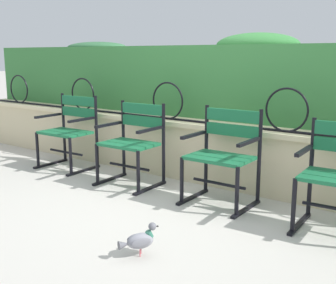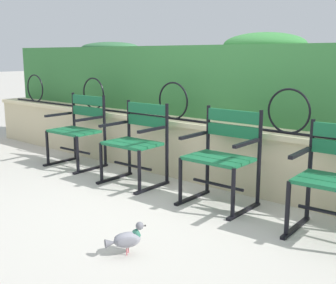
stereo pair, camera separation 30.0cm
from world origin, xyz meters
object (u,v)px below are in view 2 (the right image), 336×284
at_px(park_chair_centre_left, 137,140).
at_px(pigeon_near_chairs, 127,239).
at_px(park_chair_leftmost, 79,128).
at_px(park_chair_centre_right, 223,154).

bearing_deg(park_chair_centre_left, pigeon_near_chairs, -47.72).
relative_size(park_chair_centre_left, pigeon_near_chairs, 3.19).
xyz_separation_m(park_chair_leftmost, pigeon_near_chairs, (2.22, -1.33, -0.36)).
height_order(park_chair_leftmost, pigeon_near_chairs, park_chair_leftmost).
relative_size(park_chair_leftmost, park_chair_centre_left, 1.02).
relative_size(park_chair_leftmost, pigeon_near_chairs, 3.26).
bearing_deg(pigeon_near_chairs, park_chair_centre_right, 93.82).
distance_m(park_chair_centre_left, pigeon_near_chairs, 1.75).
xyz_separation_m(park_chair_centre_right, pigeon_near_chairs, (0.09, -1.30, -0.36)).
xyz_separation_m(park_chair_leftmost, park_chair_centre_right, (2.14, -0.02, -0.00)).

